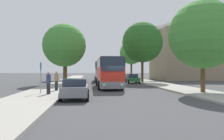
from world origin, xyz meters
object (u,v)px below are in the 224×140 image
Objects in this scene: parked_car_right_near at (132,78)px; tree_right_near at (131,53)px; tree_right_mid at (142,42)px; tree_right_far at (203,35)px; bus_front at (108,72)px; pedestrian_waiting_near at (48,83)px; pedestrian_waiting_far at (56,81)px; bus_stop_sign at (41,74)px; parked_car_right_far at (122,77)px; tree_left_far at (64,45)px; parked_car_left_curb at (75,89)px; tree_left_near at (66,53)px; bus_middle at (102,71)px.

tree_right_near reaches higher than parked_car_right_near.
tree_right_mid is 17.38m from tree_right_far.
bus_front is 1.06× the size of tree_right_mid.
pedestrian_waiting_far reaches higher than pedestrian_waiting_near.
parked_car_right_near is 1.50× the size of bus_stop_sign.
tree_right_far is (14.17, -0.52, 3.49)m from bus_stop_sign.
parked_car_right_far is 27.62m from bus_stop_sign.
tree_left_far reaches higher than parked_car_right_far.
bus_stop_sign is at bearing -10.54° from pedestrian_waiting_far.
tree_right_far is at bearing -89.05° from tree_right_near.
pedestrian_waiting_near is (-5.59, -7.99, -0.77)m from bus_front.
tree_right_mid is 1.22× the size of tree_right_far.
parked_car_left_curb is at bearing -116.28° from tree_right_mid.
pedestrian_waiting_near is at bearing 135.18° from parked_car_left_curb.
bus_front is 2.35× the size of parked_car_right_far.
tree_right_mid is at bearing 63.97° from parked_car_left_curb.
pedestrian_waiting_near is at bearing -124.87° from bus_front.
tree_right_near reaches higher than bus_stop_sign.
tree_left_near is 0.99× the size of tree_right_far.
pedestrian_waiting_far is at bearing -173.43° from pedestrian_waiting_near.
tree_right_near is at bearing 166.61° from pedestrian_waiting_far.
tree_right_near reaches higher than bus_front.
tree_right_near is 0.87× the size of tree_right_mid.
parked_car_left_curb is at bearing -107.53° from bus_front.
pedestrian_waiting_near is 0.18× the size of tree_right_mid.
tree_left_far is (-10.69, -1.93, 5.04)m from parked_car_right_near.
tree_left_far is at bearing -129.30° from tree_right_near.
tree_right_far is (11.07, 2.59, 4.49)m from parked_car_left_curb.
tree_left_near is at bearing -4.81° from parked_car_right_far.
parked_car_left_curb is 12.23m from tree_right_far.
tree_left_near is 0.81× the size of tree_right_mid.
tree_left_near is (-1.44, 27.12, 4.45)m from pedestrian_waiting_near.
parked_car_right_far is at bearing -4.40° from tree_left_near.
bus_middle reaches higher than pedestrian_waiting_far.
tree_left_far is (-6.00, 6.89, 3.96)m from bus_front.
bus_stop_sign is (-11.07, -16.01, 1.01)m from parked_car_right_near.
bus_middle reaches higher than parked_car_right_far.
pedestrian_waiting_far is (-2.15, 5.50, 0.32)m from parked_car_left_curb.
tree_left_far is at bearing 47.44° from parked_car_right_far.
parked_car_right_far is 1.72× the size of bus_stop_sign.
tree_left_near is at bearing 118.91° from tree_right_far.
bus_stop_sign is 2.65m from pedestrian_waiting_far.
pedestrian_waiting_near is at bearing 58.04° from parked_car_right_near.
tree_right_near is 13.59m from tree_right_mid.
tree_right_mid is (6.45, -5.60, 4.87)m from bus_middle.
parked_car_left_curb is 2.11× the size of pedestrian_waiting_far.
bus_stop_sign is at bearing 54.85° from parked_car_right_near.
tree_right_far is at bearing -44.60° from bus_front.
bus_front is 1.32× the size of tree_left_near.
tree_right_mid is (12.12, 17.55, 5.68)m from pedestrian_waiting_near.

